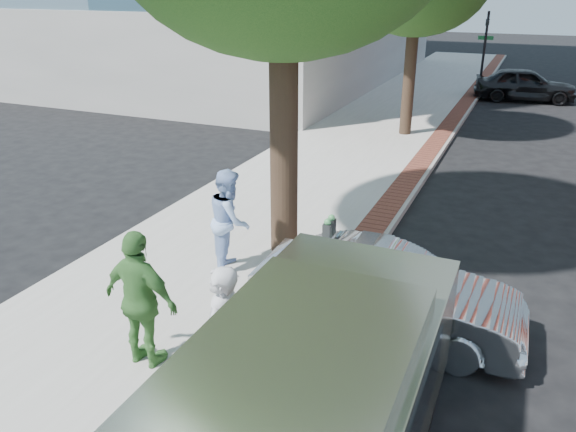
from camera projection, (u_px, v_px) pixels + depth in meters
The scene contains 13 objects.
ground at pixel (271, 309), 9.28m from camera, with size 120.00×120.00×0.00m, color black.
sidewalk at pixel (340, 163), 16.57m from camera, with size 5.00×60.00×0.15m, color #9E9991.
brick_strip at pixel (415, 170), 15.72m from camera, with size 0.60×60.00×0.01m, color brown.
curb at pixel (427, 174), 15.62m from camera, with size 0.10×60.00×0.15m, color gray.
office_base at pixel (229, 40), 31.94m from camera, with size 18.20×22.20×4.00m, color gray.
signal_near at pixel (485, 45), 26.68m from camera, with size 0.70×0.15×3.80m.
parking_meter at pixel (329, 241), 8.89m from camera, with size 0.12×0.32×1.47m.
person_gray at pixel (222, 336), 6.71m from camera, with size 0.68×0.44×1.85m, color #B9B9BE.
person_officer at pixel (230, 220), 10.00m from camera, with size 0.91×0.71×1.87m, color #9ABAEE.
person_green at pixel (141, 300), 7.37m from camera, with size 1.15×0.48×1.96m, color #44803A.
sedan_silver at pixel (387, 294), 8.43m from camera, with size 1.40×4.02×1.32m, color silver.
bg_car at pixel (525, 84), 25.44m from camera, with size 1.76×4.38×1.49m, color black.
van at pixel (303, 418), 5.40m from camera, with size 2.16×5.54×2.03m.
Camera 1 is at (3.47, -7.19, 4.98)m, focal length 35.00 mm.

